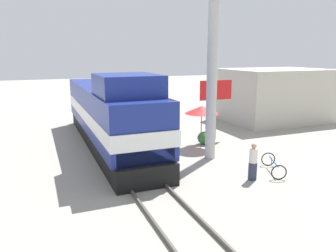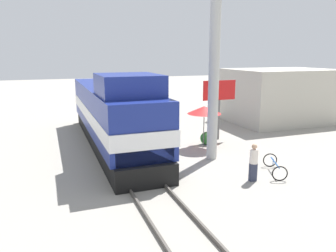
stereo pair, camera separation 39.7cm
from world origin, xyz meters
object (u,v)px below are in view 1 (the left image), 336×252
Objects in this scene: locomotive at (110,115)px; billboard_sign at (216,94)px; vendor_umbrella at (202,110)px; utility_pole at (212,65)px; person_bystander at (253,160)px; bicycle at (273,165)px.

billboard_sign is (6.43, -0.67, 0.96)m from locomotive.
utility_pole is at bearing -104.56° from vendor_umbrella.
billboard_sign reaches higher than person_bystander.
person_bystander is at bearing 40.45° from bicycle.
locomotive is at bearing 174.07° from billboard_sign.
vendor_umbrella is at bearing -141.09° from billboard_sign.
vendor_umbrella is 5.34m from bicycle.
person_bystander is 0.83× the size of bicycle.
locomotive is at bearing 136.90° from utility_pole.
utility_pole is at bearing -123.51° from billboard_sign.
locomotive is at bearing 121.20° from person_bystander.
utility_pole is at bearing -43.10° from locomotive.
bicycle is (5.86, -6.91, -1.51)m from locomotive.
vendor_umbrella reaches higher than bicycle.
person_bystander is at bearing -58.80° from locomotive.
utility_pole is at bearing -36.58° from bicycle.
billboard_sign is at bearing -70.59° from bicycle.
utility_pole reaches higher than billboard_sign.
utility_pole is 3.93× the size of vendor_umbrella.
locomotive is 6.49m from utility_pole.
person_bystander is 1.58m from bicycle.
vendor_umbrella is 1.48× the size of person_bystander.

